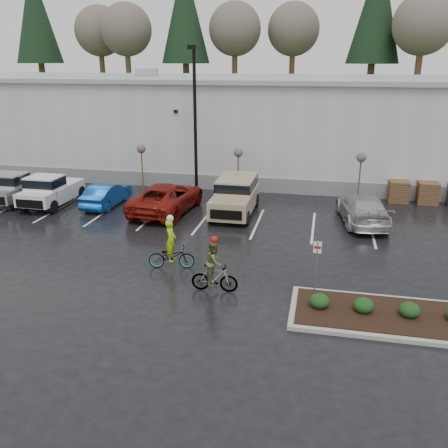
% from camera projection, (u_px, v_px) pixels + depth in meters
% --- Properties ---
extents(ground, '(120.00, 120.00, 0.00)m').
position_uv_depth(ground, '(215.00, 288.00, 18.48)').
color(ground, black).
rests_on(ground, ground).
extents(warehouse, '(60.50, 15.50, 7.20)m').
position_uv_depth(warehouse, '(277.00, 123.00, 37.60)').
color(warehouse, silver).
rests_on(warehouse, ground).
extents(wooded_ridge, '(80.00, 25.00, 6.00)m').
position_uv_depth(wooded_ridge, '(296.00, 106.00, 59.07)').
color(wooded_ridge, '#2D441C').
rests_on(wooded_ridge, ground).
extents(lamppost, '(0.50, 1.00, 9.22)m').
position_uv_depth(lamppost, '(195.00, 108.00, 28.49)').
color(lamppost, black).
rests_on(lamppost, ground).
extents(sapling_west, '(0.60, 0.60, 3.20)m').
position_uv_depth(sapling_west, '(141.00, 151.00, 31.17)').
color(sapling_west, '#4B2A1E').
rests_on(sapling_west, ground).
extents(sapling_mid, '(0.60, 0.60, 3.20)m').
position_uv_depth(sapling_mid, '(238.00, 155.00, 29.89)').
color(sapling_mid, '#4B2A1E').
rests_on(sapling_mid, ground).
extents(sapling_east, '(0.60, 0.60, 3.20)m').
position_uv_depth(sapling_east, '(361.00, 160.00, 28.41)').
color(sapling_east, '#4B2A1E').
rests_on(sapling_east, ground).
extents(pallet_stack_a, '(1.20, 1.20, 1.35)m').
position_uv_depth(pallet_stack_a, '(398.00, 191.00, 29.52)').
color(pallet_stack_a, '#4B2A1E').
rests_on(pallet_stack_a, ground).
extents(pallet_stack_b, '(1.20, 1.20, 1.35)m').
position_uv_depth(pallet_stack_b, '(427.00, 193.00, 29.18)').
color(pallet_stack_b, '#4B2A1E').
rests_on(pallet_stack_b, ground).
extents(curb_island, '(8.00, 3.00, 0.15)m').
position_uv_depth(curb_island, '(408.00, 319.00, 16.15)').
color(curb_island, gray).
rests_on(curb_island, ground).
extents(mulch_bed, '(7.60, 2.60, 0.04)m').
position_uv_depth(mulch_bed, '(409.00, 316.00, 16.12)').
color(mulch_bed, black).
rests_on(mulch_bed, curb_island).
extents(shrub_a, '(0.70, 0.70, 0.52)m').
position_uv_depth(shrub_a, '(320.00, 301.00, 16.63)').
color(shrub_a, '#133612').
rests_on(shrub_a, curb_island).
extents(shrub_b, '(0.70, 0.70, 0.52)m').
position_uv_depth(shrub_b, '(364.00, 305.00, 16.34)').
color(shrub_b, '#133612').
rests_on(shrub_b, curb_island).
extents(shrub_c, '(0.70, 0.70, 0.52)m').
position_uv_depth(shrub_c, '(410.00, 310.00, 16.04)').
color(shrub_c, '#133612').
rests_on(shrub_c, curb_island).
extents(fire_lane_sign, '(0.30, 0.05, 2.20)m').
position_uv_depth(fire_lane_sign, '(317.00, 261.00, 17.45)').
color(fire_lane_sign, gray).
rests_on(fire_lane_sign, ground).
extents(pickup_silver, '(2.10, 5.20, 1.96)m').
position_uv_depth(pickup_silver, '(19.00, 186.00, 29.64)').
color(pickup_silver, '#B3B4BB').
rests_on(pickup_silver, ground).
extents(pickup_white, '(2.10, 5.20, 1.96)m').
position_uv_depth(pickup_white, '(54.00, 189.00, 28.94)').
color(pickup_white, silver).
rests_on(pickup_white, ground).
extents(car_blue, '(1.59, 4.27, 1.39)m').
position_uv_depth(car_blue, '(107.00, 195.00, 28.71)').
color(car_blue, '#0E419C').
rests_on(car_blue, ground).
extents(car_red, '(3.29, 6.31, 1.70)m').
position_uv_depth(car_red, '(167.00, 198.00, 27.54)').
color(car_red, maroon).
rests_on(car_red, ground).
extents(suv_tan, '(2.20, 5.10, 2.06)m').
position_uv_depth(suv_tan, '(235.00, 197.00, 27.01)').
color(suv_tan, tan).
rests_on(suv_tan, ground).
extents(car_far_silver, '(2.95, 5.71, 1.58)m').
position_uv_depth(car_far_silver, '(363.00, 209.00, 25.67)').
color(car_far_silver, '#B7BABF').
rests_on(car_far_silver, ground).
extents(cyclist_hivis, '(2.05, 1.03, 2.37)m').
position_uv_depth(cyclist_hivis, '(171.00, 252.00, 20.07)').
color(cyclist_hivis, '#3F3F44').
rests_on(cyclist_hivis, ground).
extents(cyclist_olive, '(1.75, 0.84, 2.26)m').
position_uv_depth(cyclist_olive, '(214.00, 271.00, 17.98)').
color(cyclist_olive, '#3F3F44').
rests_on(cyclist_olive, ground).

